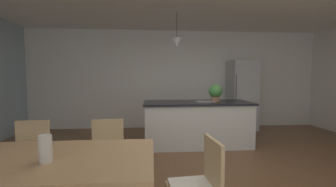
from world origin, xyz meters
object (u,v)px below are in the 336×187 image
at_px(dining_table, 25,166).
at_px(kitchen_island, 197,123).
at_px(vase_on_dining_table, 45,149).
at_px(chair_far_right, 107,154).
at_px(chair_kitchen_end, 198,186).
at_px(chair_far_left, 28,157).
at_px(potted_plant_on_island, 215,92).
at_px(refrigerator, 242,95).

distance_m(dining_table, kitchen_island, 3.19).
height_order(kitchen_island, vase_on_dining_table, vase_on_dining_table).
distance_m(dining_table, chair_far_right, 0.95).
height_order(dining_table, chair_kitchen_end, chair_kitchen_end).
xyz_separation_m(chair_far_left, potted_plant_on_island, (2.73, 1.74, 0.62)).
distance_m(chair_kitchen_end, vase_on_dining_table, 1.22).
height_order(dining_table, refrigerator, refrigerator).
height_order(chair_far_left, kitchen_island, kitchen_island).
bearing_deg(chair_far_right, chair_kitchen_end, -41.34).
bearing_deg(vase_on_dining_table, refrigerator, 50.76).
distance_m(chair_kitchen_end, chair_far_right, 1.22).
height_order(chair_far_left, vase_on_dining_table, vase_on_dining_table).
height_order(chair_far_right, kitchen_island, kitchen_island).
height_order(chair_far_left, potted_plant_on_island, potted_plant_on_island).
bearing_deg(chair_far_right, refrigerator, 45.44).
height_order(chair_kitchen_end, chair_far_right, same).
relative_size(kitchen_island, vase_on_dining_table, 10.75).
relative_size(refrigerator, vase_on_dining_table, 9.15).
bearing_deg(potted_plant_on_island, chair_kitchen_end, -109.88).
bearing_deg(vase_on_dining_table, dining_table, 154.01).
bearing_deg(kitchen_island, chair_far_right, -129.94).
distance_m(kitchen_island, potted_plant_on_island, 0.74).
relative_size(refrigerator, potted_plant_on_island, 5.15).
height_order(refrigerator, vase_on_dining_table, refrigerator).
relative_size(chair_far_right, chair_far_left, 1.00).
relative_size(chair_kitchen_end, chair_far_right, 1.00).
height_order(chair_far_right, refrigerator, refrigerator).
xyz_separation_m(dining_table, refrigerator, (3.42, 3.84, 0.23)).
distance_m(chair_far_right, chair_far_left, 0.89).
distance_m(chair_kitchen_end, potted_plant_on_island, 2.78).
bearing_deg(kitchen_island, chair_far_left, -143.47).
xyz_separation_m(kitchen_island, refrigerator, (1.52, 1.28, 0.46)).
bearing_deg(vase_on_dining_table, chair_kitchen_end, 5.14).
relative_size(potted_plant_on_island, vase_on_dining_table, 1.77).
xyz_separation_m(refrigerator, potted_plant_on_island, (-1.14, -1.28, 0.17)).
relative_size(kitchen_island, refrigerator, 1.17).
height_order(dining_table, vase_on_dining_table, vase_on_dining_table).
bearing_deg(chair_far_right, vase_on_dining_table, -104.62).
height_order(kitchen_island, potted_plant_on_island, potted_plant_on_island).
height_order(dining_table, potted_plant_on_island, potted_plant_on_island).
bearing_deg(dining_table, refrigerator, 48.29).
bearing_deg(kitchen_island, refrigerator, 40.16).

